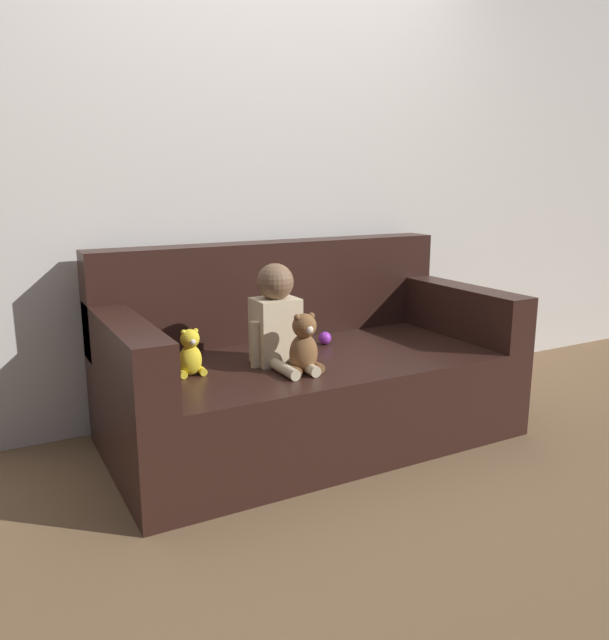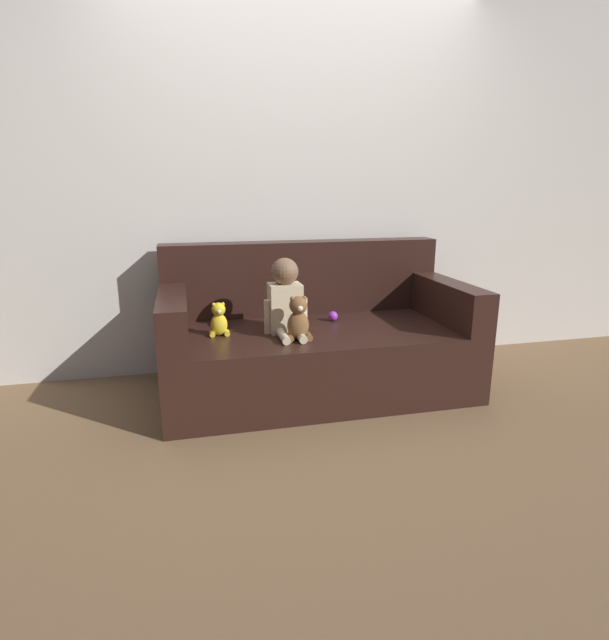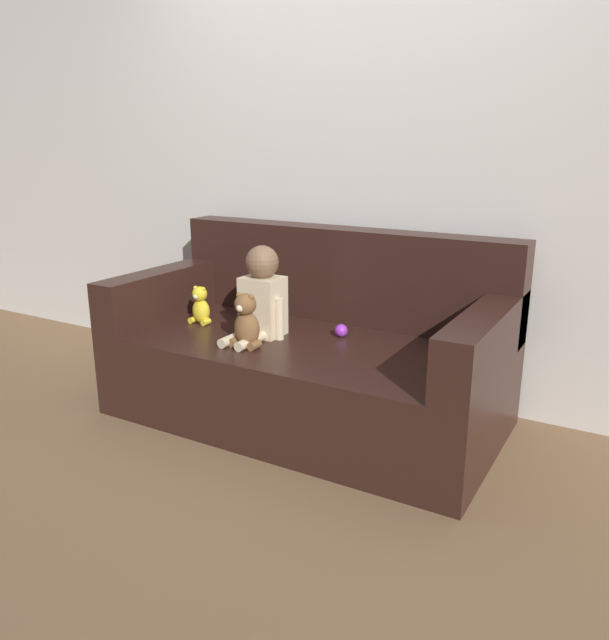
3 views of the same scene
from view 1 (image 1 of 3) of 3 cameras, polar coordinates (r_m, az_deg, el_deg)
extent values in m
plane|color=brown|center=(3.06, 0.64, -10.62)|extent=(12.00, 12.00, 0.00)
cube|color=silver|center=(3.32, -4.24, 14.19)|extent=(8.00, 0.05, 2.60)
cube|color=black|center=(2.99, 0.65, -6.94)|extent=(1.88, 0.96, 0.42)
cube|color=black|center=(3.21, -2.75, 2.82)|extent=(1.88, 0.18, 0.49)
cube|color=black|center=(2.59, -16.15, -2.70)|extent=(0.16, 0.96, 0.26)
cube|color=black|center=(3.39, 13.44, 1.03)|extent=(0.16, 0.96, 0.26)
cube|color=beige|center=(2.75, -2.66, -0.98)|extent=(0.19, 0.16, 0.29)
sphere|color=brown|center=(2.71, -2.70, 3.50)|extent=(0.16, 0.16, 0.16)
cylinder|color=beige|center=(2.61, -1.82, -4.53)|extent=(0.05, 0.20, 0.05)
cylinder|color=beige|center=(2.65, 0.03, -4.23)|extent=(0.05, 0.20, 0.05)
cylinder|color=beige|center=(2.70, -4.52, -2.25)|extent=(0.04, 0.04, 0.20)
cylinder|color=beige|center=(2.79, -0.40, -1.69)|extent=(0.04, 0.04, 0.20)
ellipsoid|color=brown|center=(2.62, -0.09, -3.05)|extent=(0.12, 0.10, 0.17)
sphere|color=brown|center=(2.58, -0.02, -0.53)|extent=(0.10, 0.10, 0.10)
sphere|color=brown|center=(2.56, -0.67, 0.22)|extent=(0.03, 0.03, 0.03)
sphere|color=brown|center=(2.59, 0.63, 0.38)|extent=(0.03, 0.03, 0.03)
sphere|color=beige|center=(2.55, 0.42, -0.88)|extent=(0.04, 0.04, 0.04)
cylinder|color=brown|center=(2.59, -0.93, -4.68)|extent=(0.04, 0.07, 0.04)
cylinder|color=brown|center=(2.65, 1.18, -4.34)|extent=(0.04, 0.07, 0.04)
ellipsoid|color=yellow|center=(2.63, -10.39, -3.62)|extent=(0.10, 0.08, 0.13)
sphere|color=yellow|center=(2.60, -10.44, -1.69)|extent=(0.08, 0.08, 0.08)
sphere|color=yellow|center=(2.59, -11.00, -1.11)|extent=(0.02, 0.02, 0.02)
sphere|color=yellow|center=(2.60, -9.92, -0.99)|extent=(0.02, 0.02, 0.02)
sphere|color=beige|center=(2.58, -10.21, -1.97)|extent=(0.03, 0.03, 0.03)
cylinder|color=yellow|center=(2.62, -11.11, -4.86)|extent=(0.03, 0.05, 0.03)
cylinder|color=yellow|center=(2.65, -9.36, -4.62)|extent=(0.03, 0.05, 0.03)
sphere|color=purple|center=(3.08, 1.87, -1.66)|extent=(0.06, 0.06, 0.06)
camera|label=2|loc=(0.75, 97.65, 1.96)|focal=28.00mm
camera|label=3|loc=(2.83, 63.21, 8.54)|focal=35.00mm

